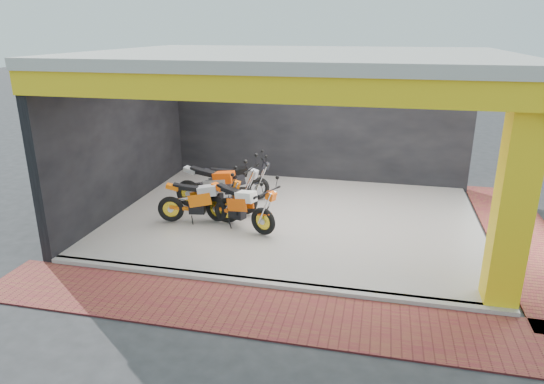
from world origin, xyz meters
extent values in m
plane|color=#2D2D30|center=(0.00, 0.00, 0.00)|extent=(80.00, 80.00, 0.00)
cube|color=beige|center=(0.00, 2.00, 0.05)|extent=(8.00, 6.00, 0.10)
cube|color=beige|center=(0.00, 2.00, 3.60)|extent=(8.40, 6.40, 0.20)
cube|color=black|center=(0.00, 5.10, 1.75)|extent=(8.20, 0.20, 3.50)
cube|color=black|center=(-4.10, 2.00, 1.75)|extent=(0.20, 6.20, 3.50)
cube|color=yellow|center=(3.75, -0.75, 1.75)|extent=(0.50, 0.50, 3.50)
cube|color=yellow|center=(0.00, -1.00, 3.30)|extent=(8.40, 0.30, 0.40)
cube|color=yellow|center=(4.00, 2.00, 3.30)|extent=(0.30, 6.40, 0.40)
cube|color=beige|center=(0.00, -1.02, 0.05)|extent=(8.00, 0.20, 0.10)
cube|color=maroon|center=(0.00, -1.80, 0.01)|extent=(9.00, 1.40, 0.03)
cube|color=maroon|center=(4.80, 2.00, 0.01)|extent=(1.40, 7.00, 0.03)
camera|label=1|loc=(1.77, -8.07, 4.15)|focal=32.00mm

